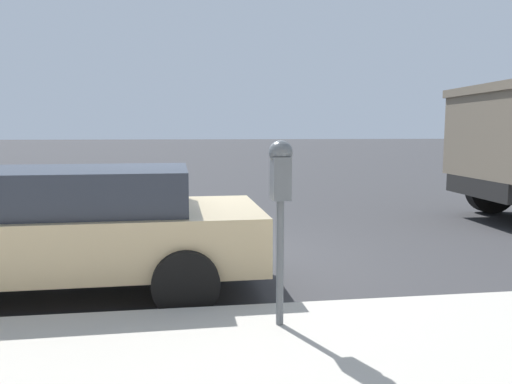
{
  "coord_description": "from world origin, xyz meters",
  "views": [
    {
      "loc": [
        -6.54,
        0.19,
        1.74
      ],
      "look_at": [
        -2.53,
        -0.39,
        1.24
      ],
      "focal_mm": 35.0,
      "sensor_mm": 36.0,
      "label": 1
    }
  ],
  "objects": [
    {
      "name": "ground_plane",
      "position": [
        0.0,
        0.0,
        0.0
      ],
      "size": [
        220.0,
        220.0,
        0.0
      ],
      "primitive_type": "plane",
      "color": "#333335"
    },
    {
      "name": "parking_meter",
      "position": [
        -2.7,
        -0.56,
        1.32
      ],
      "size": [
        0.21,
        0.19,
        1.49
      ],
      "color": "#4C5156",
      "rests_on": "sidewalk"
    },
    {
      "name": "car_tan",
      "position": [
        -1.05,
        1.51,
        0.73
      ],
      "size": [
        2.07,
        4.4,
        1.35
      ],
      "rotation": [
        0.0,
        0.0,
        0.01
      ],
      "color": "tan",
      "rests_on": "ground_plane"
    }
  ]
}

